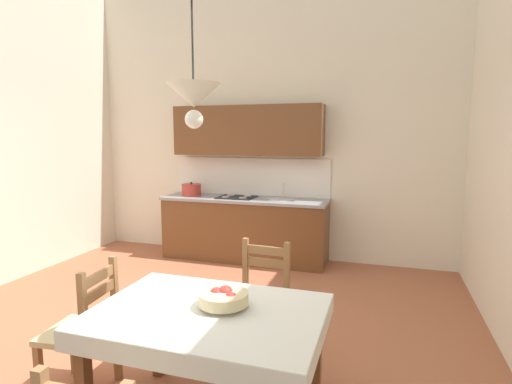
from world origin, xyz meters
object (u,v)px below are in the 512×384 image
dining_chair_tv_side (84,331)px  fruit_bowl (224,298)px  dining_table (208,330)px  dining_chair_kitchen_side (260,304)px  kitchen_cabinetry (245,201)px  pendant_lamp (194,97)px

dining_chair_tv_side → fruit_bowl: size_ratio=3.10×
dining_table → fruit_bowl: (0.07, 0.06, 0.19)m
dining_table → dining_chair_kitchen_side: (0.05, 0.87, -0.18)m
kitchen_cabinetry → dining_table: 3.46m
kitchen_cabinetry → pendant_lamp: (0.81, -3.20, 1.15)m
fruit_bowl → pendant_lamp: pendant_lamp is taller
pendant_lamp → dining_chair_kitchen_side: bearing=76.3°
dining_chair_tv_side → pendant_lamp: (0.84, 0.07, 1.56)m
dining_chair_tv_side → dining_table: bearing=-3.3°
dining_chair_kitchen_side → pendant_lamp: bearing=-103.7°
dining_chair_kitchen_side → fruit_bowl: (0.02, -0.81, 0.37)m
dining_table → dining_chair_tv_side: size_ratio=1.46×
fruit_bowl → pendant_lamp: (-0.20, 0.06, 1.19)m
dining_table → pendant_lamp: bearing=135.4°
dining_table → fruit_bowl: size_ratio=4.54×
pendant_lamp → dining_chair_tv_side: bearing=-175.3°
dining_table → fruit_bowl: fruit_bowl is taller
kitchen_cabinetry → dining_chair_kitchen_side: bearing=-68.1°
pendant_lamp → dining_table: bearing=-44.6°
kitchen_cabinetry → pendant_lamp: bearing=-75.9°
fruit_bowl → dining_chair_tv_side: bearing=-179.5°
kitchen_cabinetry → dining_table: bearing=-74.3°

